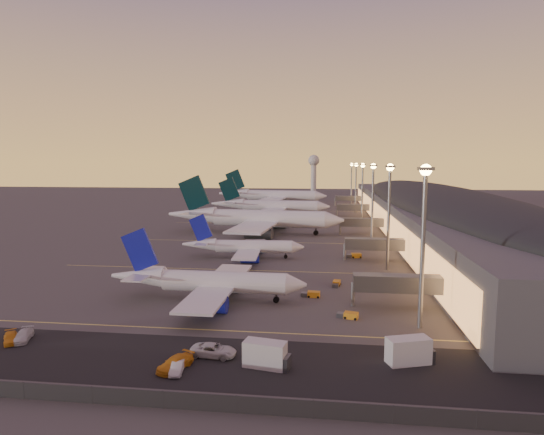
# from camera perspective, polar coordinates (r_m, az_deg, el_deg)

# --- Properties ---
(ground) EXTENTS (700.00, 700.00, 0.00)m
(ground) POSITION_cam_1_polar(r_m,az_deg,el_deg) (116.86, -3.66, -6.03)
(ground) COLOR #403E3B
(airliner_narrow_south) EXTENTS (38.22, 34.02, 13.70)m
(airliner_narrow_south) POSITION_cam_1_polar(r_m,az_deg,el_deg) (88.31, -8.12, -7.98)
(airliner_narrow_south) COLOR silver
(airliner_narrow_south) RESTS_ON ground
(airliner_narrow_north) EXTENTS (33.86, 30.27, 12.10)m
(airliner_narrow_north) POSITION_cam_1_polar(r_m,az_deg,el_deg) (125.56, -3.63, -3.67)
(airliner_narrow_north) COLOR silver
(airliner_narrow_north) RESTS_ON ground
(airliner_wide_near) EXTENTS (67.17, 61.42, 21.48)m
(airliner_wide_near) POSITION_cam_1_polar(r_m,az_deg,el_deg) (168.80, -2.31, -0.12)
(airliner_wide_near) COLOR silver
(airliner_wide_near) RESTS_ON ground
(airliner_wide_mid) EXTENTS (59.27, 53.94, 18.98)m
(airliner_wide_mid) POSITION_cam_1_polar(r_m,az_deg,el_deg) (224.21, -0.27, 1.46)
(airliner_wide_mid) COLOR silver
(airliner_wide_mid) RESTS_ON ground
(airliner_wide_far) EXTENTS (69.03, 63.14, 22.08)m
(airliner_wide_far) POSITION_cam_1_polar(r_m,az_deg,el_deg) (284.52, 0.00, 2.77)
(airliner_wide_far) COLOR silver
(airliner_wide_far) RESTS_ON ground
(terminal_building) EXTENTS (56.35, 255.00, 17.46)m
(terminal_building) POSITION_cam_1_polar(r_m,az_deg,el_deg) (189.65, 19.31, 1.26)
(terminal_building) COLOR #4B4B4F
(terminal_building) RESTS_ON ground
(light_masts) EXTENTS (2.20, 217.20, 25.90)m
(light_masts) POSITION_cam_1_polar(r_m,az_deg,el_deg) (177.77, 11.77, 3.99)
(light_masts) COLOR slate
(light_masts) RESTS_ON ground
(radar_tower) EXTENTS (9.00, 9.00, 32.50)m
(radar_tower) POSITION_cam_1_polar(r_m,az_deg,el_deg) (372.13, 5.25, 6.21)
(radar_tower) COLOR silver
(radar_tower) RESTS_ON ground
(service_lane) EXTENTS (260.00, 16.00, 0.01)m
(service_lane) POSITION_cam_1_polar(r_m,az_deg,el_deg) (65.22, -13.12, -16.88)
(service_lane) COLOR black
(service_lane) RESTS_ON ground
(lane_markings) EXTENTS (90.00, 180.36, 0.00)m
(lane_markings) POSITION_cam_1_polar(r_m,az_deg,el_deg) (155.60, -0.95, -2.77)
(lane_markings) COLOR #D8C659
(lane_markings) RESTS_ON ground
(fence) EXTENTS (124.00, 0.12, 2.00)m
(fence) POSITION_cam_1_polar(r_m,az_deg,el_deg) (54.81, -17.73, -20.70)
(fence) COLOR #2D2D30
(fence) RESTS_ON ground
(baggage_tug_a) EXTENTS (3.74, 2.27, 1.05)m
(baggage_tug_a) POSITION_cam_1_polar(r_m,az_deg,el_deg) (79.50, 9.57, -12.01)
(baggage_tug_a) COLOR orange
(baggage_tug_a) RESTS_ON ground
(baggage_tug_b) EXTENTS (3.78, 1.84, 1.10)m
(baggage_tug_b) POSITION_cam_1_polar(r_m,az_deg,el_deg) (90.41, 4.96, -9.58)
(baggage_tug_b) COLOR orange
(baggage_tug_b) RESTS_ON ground
(baggage_tug_c) EXTENTS (4.26, 2.15, 1.22)m
(baggage_tug_c) POSITION_cam_1_polar(r_m,az_deg,el_deg) (128.09, 10.30, -4.73)
(baggage_tug_c) COLOR orange
(baggage_tug_c) RESTS_ON ground
(catering_truck_a) EXTENTS (6.28, 3.34, 3.35)m
(catering_truck_a) POSITION_cam_1_polar(r_m,az_deg,el_deg) (60.79, -0.60, -16.91)
(catering_truck_a) COLOR silver
(catering_truck_a) RESTS_ON ground
(catering_truck_b) EXTENTS (6.55, 4.15, 3.45)m
(catering_truck_b) POSITION_cam_1_polar(r_m,az_deg,el_deg) (64.44, 17.00, -15.75)
(catering_truck_b) COLOR silver
(catering_truck_b) RESTS_ON ground
(baggage_tug_d) EXTENTS (1.95, 3.69, 1.05)m
(baggage_tug_d) POSITION_cam_1_polar(r_m,az_deg,el_deg) (98.70, 8.08, -8.23)
(baggage_tug_d) COLOR orange
(baggage_tug_d) RESTS_ON ground
(service_van_a) EXTENTS (3.54, 5.38, 1.45)m
(service_van_a) POSITION_cam_1_polar(r_m,az_deg,el_deg) (78.33, -28.76, -12.89)
(service_van_a) COLOR silver
(service_van_a) RESTS_ON ground
(service_van_b) EXTENTS (4.27, 4.82, 1.34)m
(service_van_b) POSITION_cam_1_polar(r_m,az_deg,el_deg) (78.50, -29.94, -12.96)
(service_van_b) COLOR orange
(service_van_b) RESTS_ON ground
(service_van_c) EXTENTS (1.94, 4.23, 1.35)m
(service_van_c) POSITION_cam_1_polar(r_m,az_deg,el_deg) (60.95, -11.79, -17.91)
(service_van_c) COLOR silver
(service_van_c) RESTS_ON ground
(service_van_d) EXTENTS (4.31, 5.92, 1.59)m
(service_van_d) POSITION_cam_1_polar(r_m,az_deg,el_deg) (61.78, -12.06, -17.44)
(service_van_d) COLOR orange
(service_van_d) RESTS_ON ground
(service_van_e) EXTENTS (6.42, 3.33, 1.73)m
(service_van_e) POSITION_cam_1_polar(r_m,az_deg,el_deg) (64.53, -7.36, -16.19)
(service_van_e) COLOR silver
(service_van_e) RESTS_ON ground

